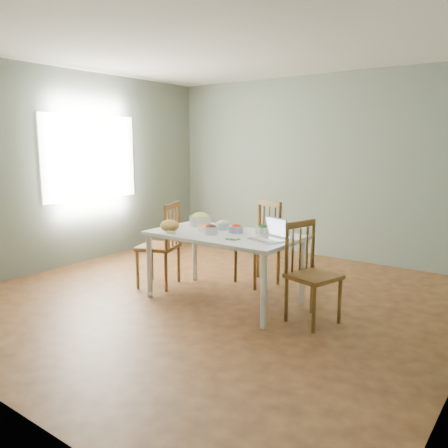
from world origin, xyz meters
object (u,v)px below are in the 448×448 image
Objects in this scene: chair_left at (158,244)px; bread_boule at (170,226)px; chair_right at (314,274)px; chair_far at (257,243)px; dining_table at (224,267)px; bowl_squash at (200,219)px; laptop at (266,230)px.

bread_boule is (0.44, -0.25, 0.31)m from chair_left.
chair_left is 2.01m from chair_right.
chair_far is 1.05× the size of chair_right.
chair_far is at bearing 65.04° from bread_boule.
bowl_squash is at bearing 156.80° from dining_table.
chair_left is (-0.91, -0.77, 0.00)m from chair_far.
dining_table is 4.97× the size of laptop.
dining_table is 0.75m from chair_far.
laptop is (1.08, 0.23, 0.04)m from bread_boule.
chair_right is (1.05, 0.01, 0.11)m from dining_table.
chair_far reaches higher than bowl_squash.
chair_right is 1.63m from bread_boule.
bread_boule is 1.10m from laptop.
chair_left reaches higher than bowl_squash.
chair_right is at bearing -14.91° from chair_far.
bread_boule is at bearing 116.54° from chair_right.
bread_boule is (-0.47, -1.02, 0.31)m from chair_far.
chair_left is 3.14× the size of laptop.
bread_boule is at bearing 40.28° from chair_left.
chair_right is 4.72× the size of bread_boule.
chair_left is at bearing 107.18° from chair_right.
chair_far is at bearing 72.38° from chair_right.
dining_table is 1.66× the size of chair_right.
chair_right is 0.62m from laptop.
dining_table is 0.74m from bread_boule.
chair_right is 1.60m from bowl_squash.
laptop is at bearing 12.17° from bread_boule.
chair_right reaches higher than bowl_squash.
laptop reaches higher than bread_boule.
bread_boule is (-1.57, -0.29, 0.34)m from chair_right.
chair_left reaches higher than dining_table.
chair_right is at bearing -7.60° from bowl_squash.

